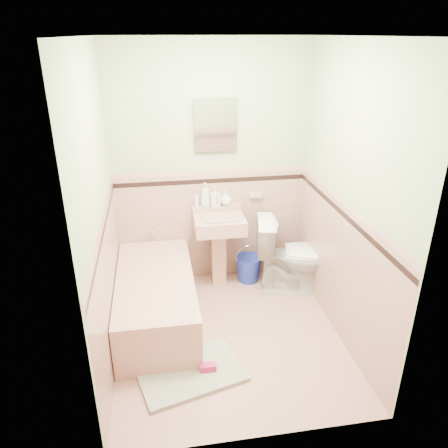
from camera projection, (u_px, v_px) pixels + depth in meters
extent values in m
plane|color=tan|center=(228.00, 335.00, 3.93)|extent=(2.20, 2.20, 0.00)
plane|color=white|center=(230.00, 36.00, 2.91)|extent=(2.20, 2.20, 0.00)
plane|color=beige|center=(211.00, 168.00, 4.41)|extent=(2.50, 0.00, 2.50)
plane|color=beige|center=(263.00, 279.00, 2.43)|extent=(2.50, 0.00, 2.50)
plane|color=beige|center=(99.00, 216.00, 3.27)|extent=(0.00, 2.50, 2.50)
plane|color=beige|center=(348.00, 201.00, 3.57)|extent=(0.00, 2.50, 2.50)
plane|color=tan|center=(212.00, 227.00, 4.66)|extent=(2.00, 0.00, 2.00)
plane|color=tan|center=(258.00, 368.00, 2.70)|extent=(2.00, 0.00, 2.00)
plane|color=tan|center=(110.00, 289.00, 3.54)|extent=(0.00, 2.20, 2.20)
plane|color=tan|center=(338.00, 269.00, 3.83)|extent=(0.00, 2.20, 2.20)
plane|color=black|center=(211.00, 181.00, 4.45)|extent=(2.00, 0.00, 2.00)
plane|color=black|center=(261.00, 297.00, 2.50)|extent=(2.00, 0.00, 2.00)
plane|color=black|center=(104.00, 231.00, 3.33)|extent=(0.00, 2.20, 2.20)
plane|color=black|center=(344.00, 215.00, 3.62)|extent=(0.00, 2.20, 2.20)
plane|color=tan|center=(211.00, 172.00, 4.41)|extent=(2.00, 0.00, 2.00)
plane|color=tan|center=(262.00, 282.00, 2.46)|extent=(2.00, 0.00, 2.00)
plane|color=tan|center=(102.00, 219.00, 3.29)|extent=(0.00, 2.20, 2.20)
plane|color=tan|center=(346.00, 204.00, 3.58)|extent=(0.00, 2.20, 2.20)
cube|color=tan|center=(156.00, 301.00, 4.04)|extent=(0.70, 1.50, 0.45)
cylinder|color=silver|center=(153.00, 230.00, 4.52)|extent=(0.04, 0.12, 0.04)
cylinder|color=silver|center=(217.00, 199.00, 4.45)|extent=(0.02, 0.02, 0.10)
cube|color=white|center=(215.00, 125.00, 4.21)|extent=(0.36, 0.04, 0.45)
cube|color=tan|center=(255.00, 195.00, 4.57)|extent=(0.13, 0.07, 0.04)
imported|color=#B2B2B2|center=(205.00, 195.00, 4.45)|extent=(0.12, 0.12, 0.25)
imported|color=#B2B2B2|center=(215.00, 196.00, 4.48)|extent=(0.11, 0.11, 0.21)
imported|color=#B2B2B2|center=(226.00, 198.00, 4.50)|extent=(0.14, 0.14, 0.16)
cylinder|color=white|center=(196.00, 201.00, 4.47)|extent=(0.04, 0.04, 0.12)
imported|color=white|center=(295.00, 255.00, 4.48)|extent=(0.87, 0.60, 0.81)
cube|color=gray|center=(191.00, 372.00, 3.48)|extent=(0.93, 0.74, 0.03)
cube|color=#BF1E59|center=(208.00, 367.00, 3.47)|extent=(0.14, 0.06, 0.05)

